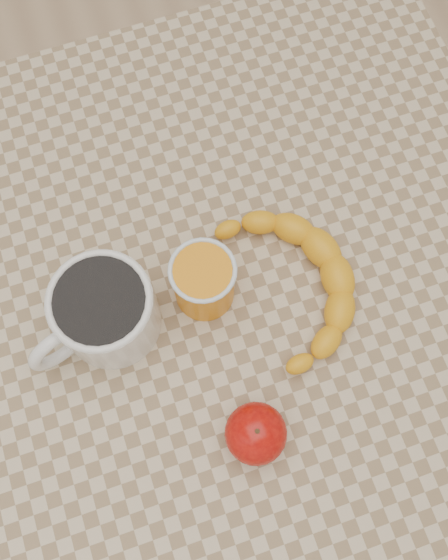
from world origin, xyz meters
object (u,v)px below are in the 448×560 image
object	(u,v)px
apple	(256,433)
banana	(293,284)
table	(224,304)
orange_juice_glass	(204,281)
coffee_mug	(103,312)

from	to	relation	value
apple	banana	bearing A→B (deg)	55.78
table	orange_juice_glass	bearing A→B (deg)	-175.46
apple	banana	xyz separation A→B (m)	(0.10, 0.15, -0.01)
orange_juice_glass	apple	bearing A→B (deg)	-89.87
orange_juice_glass	apple	world-z (taller)	orange_juice_glass
apple	coffee_mug	bearing A→B (deg)	123.59
banana	orange_juice_glass	bearing A→B (deg)	166.41
table	apple	size ratio (longest dim) A/B	10.22
table	apple	world-z (taller)	apple
table	coffee_mug	xyz separation A→B (m)	(-0.14, -0.00, 0.14)
banana	coffee_mug	bearing A→B (deg)	174.97
coffee_mug	orange_juice_glass	bearing A→B (deg)	0.15
apple	banana	distance (m)	0.18
orange_juice_glass	apple	distance (m)	0.18
coffee_mug	banana	xyz separation A→B (m)	(0.22, -0.03, -0.03)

